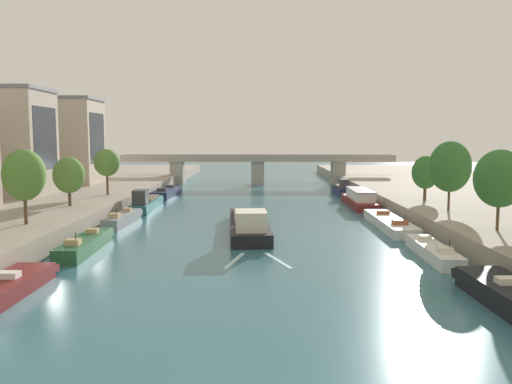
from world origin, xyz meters
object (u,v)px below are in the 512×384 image
at_px(moored_boat_right_second, 389,223).
at_px(moored_boat_right_far, 432,250).
at_px(moored_boat_right_lone, 341,189).
at_px(tree_right_nearest, 425,172).
at_px(moored_boat_left_second, 123,219).
at_px(tree_left_nearest, 69,175).
at_px(tree_left_past_mid, 107,163).
at_px(bridge_far, 258,165).
at_px(tree_right_third, 450,167).
at_px(barge_midriver, 249,224).
at_px(tree_left_far, 24,175).
at_px(moored_boat_left_upstream, 146,203).
at_px(moored_boat_left_end, 86,244).
at_px(moored_boat_left_gap_after, 167,192).
at_px(moored_boat_right_near, 359,199).
at_px(tree_right_far, 500,178).

bearing_deg(moored_boat_right_second, moored_boat_right_far, -89.83).
height_order(moored_boat_right_lone, tree_right_nearest, tree_right_nearest).
height_order(moored_boat_left_second, tree_left_nearest, tree_left_nearest).
height_order(tree_left_past_mid, bridge_far, tree_left_past_mid).
bearing_deg(tree_left_past_mid, tree_right_third, -20.36).
bearing_deg(moored_boat_left_second, barge_midriver, -19.17).
relative_size(barge_midriver, tree_left_nearest, 3.40).
bearing_deg(moored_boat_right_far, tree_left_past_mid, 140.67).
relative_size(moored_boat_right_far, tree_right_nearest, 2.01).
relative_size(tree_left_past_mid, tree_right_third, 0.84).
distance_m(tree_right_third, tree_right_nearest, 9.73).
bearing_deg(moored_boat_right_far, moored_boat_right_lone, 90.27).
bearing_deg(tree_left_far, moored_boat_right_far, -7.15).
distance_m(tree_left_nearest, bridge_far, 56.71).
bearing_deg(tree_right_third, moored_boat_right_second, 173.37).
bearing_deg(moored_boat_right_far, tree_right_nearest, 74.25).
xyz_separation_m(moored_boat_left_upstream, tree_left_past_mid, (-5.57, 0.29, 5.66)).
bearing_deg(moored_boat_right_far, moored_boat_left_end, 175.94).
height_order(barge_midriver, tree_left_nearest, tree_left_nearest).
bearing_deg(moored_boat_left_gap_after, tree_left_far, -97.88).
bearing_deg(moored_boat_right_far, barge_midriver, 144.18).
distance_m(barge_midriver, moored_boat_right_near, 27.17).
distance_m(moored_boat_right_second, tree_right_far, 15.88).
bearing_deg(barge_midriver, moored_boat_right_far, -35.82).
bearing_deg(moored_boat_right_second, moored_boat_left_end, -157.54).
distance_m(tree_left_far, tree_left_past_mid, 25.29).
bearing_deg(tree_right_far, moored_boat_left_end, 178.89).
height_order(moored_boat_left_gap_after, tree_right_third, tree_right_third).
xyz_separation_m(barge_midriver, moored_boat_left_upstream, (-14.97, 18.10, -0.00)).
bearing_deg(bridge_far, moored_boat_right_second, -74.59).
bearing_deg(bridge_far, moored_boat_left_end, -102.64).
relative_size(barge_midriver, moored_boat_right_near, 1.21).
height_order(moored_boat_right_second, moored_boat_right_near, moored_boat_right_near).
height_order(moored_boat_left_second, tree_left_past_mid, tree_left_past_mid).
relative_size(tree_right_far, tree_right_third, 0.92).
bearing_deg(barge_midriver, bridge_far, 89.33).
relative_size(moored_boat_right_far, moored_boat_right_near, 0.71).
distance_m(moored_boat_right_second, tree_left_past_mid, 39.96).
bearing_deg(tree_right_third, tree_left_far, -167.75).
bearing_deg(tree_left_past_mid, moored_boat_left_second, -67.10).
relative_size(tree_left_nearest, tree_right_nearest, 1.00).
height_order(barge_midriver, tree_right_nearest, tree_right_nearest).
relative_size(moored_boat_left_end, moored_boat_left_upstream, 0.84).
bearing_deg(tree_left_far, moored_boat_left_upstream, 76.55).
relative_size(moored_boat_left_upstream, tree_right_far, 2.01).
distance_m(moored_boat_left_end, moored_boat_right_lone, 56.03).
bearing_deg(moored_boat_left_upstream, tree_left_past_mid, 176.98).
bearing_deg(moored_boat_right_far, moored_boat_right_near, 89.89).
relative_size(moored_boat_left_second, tree_left_past_mid, 1.68).
relative_size(tree_right_nearest, bridge_far, 0.10).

